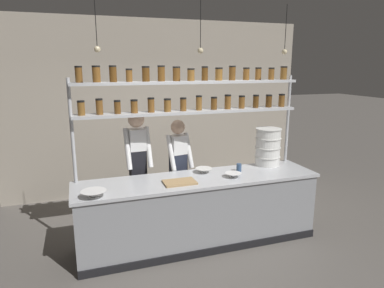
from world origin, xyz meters
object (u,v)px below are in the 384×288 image
at_px(container_stack, 268,147).
at_px(prep_bowl_near_left, 94,194).
at_px(spice_shelf_unit, 191,98).
at_px(chef_left, 138,164).
at_px(prep_bowl_center_back, 233,175).
at_px(serving_cup_front, 239,168).
at_px(prep_bowl_center_front, 204,171).
at_px(chef_center, 178,166).
at_px(cutting_board, 180,182).

bearing_deg(container_stack, prep_bowl_near_left, -168.56).
relative_size(spice_shelf_unit, container_stack, 5.65).
bearing_deg(chef_left, spice_shelf_unit, -23.24).
relative_size(prep_bowl_near_left, prep_bowl_center_back, 1.31).
bearing_deg(serving_cup_front, chef_left, 159.83).
xyz_separation_m(prep_bowl_center_front, serving_cup_front, (0.48, -0.10, 0.02)).
bearing_deg(spice_shelf_unit, prep_bowl_center_back, -45.71).
distance_m(container_stack, serving_cup_front, 0.60).
bearing_deg(spice_shelf_unit, chef_center, 109.85).
bearing_deg(chef_center, spice_shelf_unit, -82.26).
height_order(spice_shelf_unit, prep_bowl_center_front, spice_shelf_unit).
distance_m(prep_bowl_near_left, prep_bowl_center_front, 1.54).
bearing_deg(spice_shelf_unit, prep_bowl_near_left, -156.03).
relative_size(cutting_board, prep_bowl_center_front, 1.73).
xyz_separation_m(cutting_board, prep_bowl_center_front, (0.44, 0.30, 0.02)).
height_order(chef_left, prep_bowl_near_left, chef_left).
xyz_separation_m(spice_shelf_unit, prep_bowl_center_back, (0.44, -0.45, -0.98)).
distance_m(chef_left, prep_bowl_center_front, 0.92).
height_order(container_stack, prep_bowl_near_left, container_stack).
relative_size(spice_shelf_unit, cutting_board, 7.74).
distance_m(chef_left, prep_bowl_center_back, 1.33).
height_order(container_stack, prep_bowl_center_back, container_stack).
distance_m(container_stack, prep_bowl_center_front, 1.05).
height_order(chef_center, cutting_board, chef_center).
distance_m(chef_left, serving_cup_front, 1.41).
xyz_separation_m(chef_left, prep_bowl_center_back, (1.13, -0.69, -0.07)).
bearing_deg(chef_center, prep_bowl_center_back, -65.42).
relative_size(chef_left, serving_cup_front, 16.18).
xyz_separation_m(container_stack, cutting_board, (-1.46, -0.36, -0.26)).
xyz_separation_m(prep_bowl_center_back, serving_cup_front, (0.19, 0.21, 0.03)).
xyz_separation_m(prep_bowl_near_left, prep_bowl_center_front, (1.48, 0.45, -0.01)).
xyz_separation_m(spice_shelf_unit, prep_bowl_near_left, (-1.33, -0.59, -0.97)).
bearing_deg(spice_shelf_unit, serving_cup_front, -21.14).
bearing_deg(serving_cup_front, chef_center, 144.68).
distance_m(spice_shelf_unit, container_stack, 1.38).
distance_m(spice_shelf_unit, prep_bowl_center_back, 1.16).
height_order(spice_shelf_unit, chef_left, spice_shelf_unit).
relative_size(chef_center, prep_bowl_center_back, 7.41).
bearing_deg(prep_bowl_center_back, prep_bowl_near_left, -175.42).
bearing_deg(container_stack, spice_shelf_unit, 175.69).
height_order(chef_left, chef_center, chef_left).
height_order(prep_bowl_center_back, serving_cup_front, serving_cup_front).
relative_size(prep_bowl_near_left, prep_bowl_center_front, 1.22).
bearing_deg(spice_shelf_unit, cutting_board, -123.32).
height_order(spice_shelf_unit, cutting_board, spice_shelf_unit).
bearing_deg(spice_shelf_unit, chef_left, 160.72).
distance_m(spice_shelf_unit, cutting_board, 1.13).
bearing_deg(chef_left, serving_cup_front, -24.13).
distance_m(chef_center, container_stack, 1.34).
bearing_deg(prep_bowl_center_front, chef_left, 155.20).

